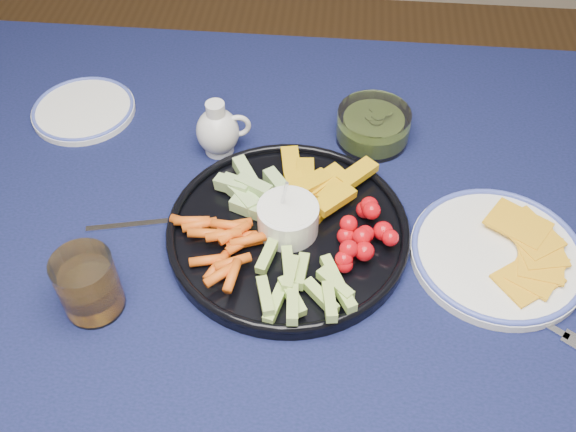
# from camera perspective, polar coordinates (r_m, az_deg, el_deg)

# --- Properties ---
(dining_table) EXTENTS (1.67, 1.07, 0.75)m
(dining_table) POSITION_cam_1_polar(r_m,az_deg,el_deg) (1.01, 5.75, -5.72)
(dining_table) COLOR #50321A
(dining_table) RESTS_ON ground
(crudite_platter) EXTENTS (0.36, 0.36, 0.11)m
(crudite_platter) POSITION_cam_1_polar(r_m,az_deg,el_deg) (0.94, -0.13, -0.93)
(crudite_platter) COLOR black
(crudite_platter) RESTS_ON dining_table
(creamer_pitcher) EXTENTS (0.09, 0.07, 0.10)m
(creamer_pitcher) POSITION_cam_1_polar(r_m,az_deg,el_deg) (1.06, -6.21, 7.55)
(creamer_pitcher) COLOR silver
(creamer_pitcher) RESTS_ON dining_table
(pickle_bowl) EXTENTS (0.12, 0.12, 0.06)m
(pickle_bowl) POSITION_cam_1_polar(r_m,az_deg,el_deg) (1.09, 7.56, 7.83)
(pickle_bowl) COLOR silver
(pickle_bowl) RESTS_ON dining_table
(cheese_plate) EXTENTS (0.25, 0.25, 0.03)m
(cheese_plate) POSITION_cam_1_polar(r_m,az_deg,el_deg) (0.96, 18.19, -3.10)
(cheese_plate) COLOR white
(cheese_plate) RESTS_ON dining_table
(juice_tumbler) EXTENTS (0.08, 0.08, 0.09)m
(juice_tumbler) POSITION_cam_1_polar(r_m,az_deg,el_deg) (0.88, -17.25, -6.06)
(juice_tumbler) COLOR silver
(juice_tumbler) RESTS_ON dining_table
(fork_left) EXTENTS (0.16, 0.05, 0.00)m
(fork_left) POSITION_cam_1_polar(r_m,az_deg,el_deg) (0.99, -12.19, -0.63)
(fork_left) COLOR silver
(fork_left) RESTS_ON dining_table
(fork_right) EXTENTS (0.15, 0.11, 0.00)m
(fork_right) POSITION_cam_1_polar(r_m,az_deg,el_deg) (0.92, 21.41, -8.67)
(fork_right) COLOR silver
(fork_right) RESTS_ON dining_table
(side_plate_extra) EXTENTS (0.18, 0.18, 0.01)m
(side_plate_extra) POSITION_cam_1_polar(r_m,az_deg,el_deg) (1.20, -17.72, 9.01)
(side_plate_extra) COLOR white
(side_plate_extra) RESTS_ON dining_table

